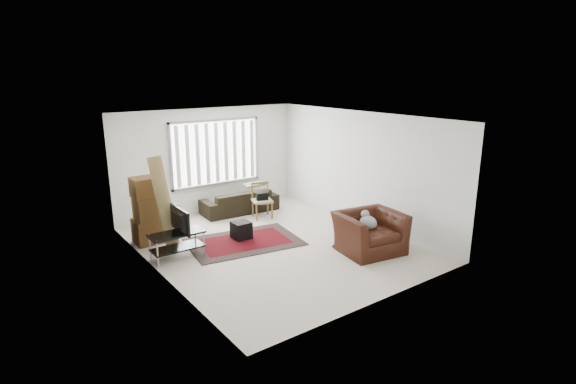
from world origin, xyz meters
name	(u,v)px	position (x,y,z in m)	size (l,w,h in m)	color
room	(262,160)	(0.03, 0.51, 1.76)	(6.00, 6.02, 2.71)	beige
persian_rug	(244,242)	(-0.46, 0.51, 0.01)	(2.57, 1.92, 0.02)	black
tv_stand	(177,240)	(-1.95, 0.55, 0.38)	(1.06, 0.48, 0.53)	black
tv	(176,221)	(-1.95, 0.55, 0.78)	(0.86, 0.11, 0.49)	black
subwoofer	(241,230)	(-0.40, 0.72, 0.21)	(0.38, 0.38, 0.38)	black
moving_boxes	(147,213)	(-2.12, 1.71, 0.67)	(0.59, 0.54, 1.44)	brown
white_flatpack	(170,221)	(-1.59, 1.80, 0.35)	(0.55, 0.08, 0.70)	silver
rolled_rug	(164,203)	(-1.94, 1.16, 0.98)	(0.29, 0.29, 1.94)	olive
sofa	(240,198)	(0.57, 2.45, 0.38)	(1.99, 0.86, 0.77)	black
side_chair	(262,199)	(0.80, 1.72, 0.49)	(0.59, 0.59, 0.88)	#8A7E5B
armchair	(370,230)	(1.36, -1.44, 0.47)	(1.43, 1.29, 0.93)	black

